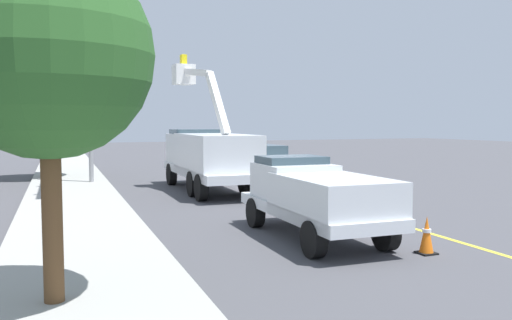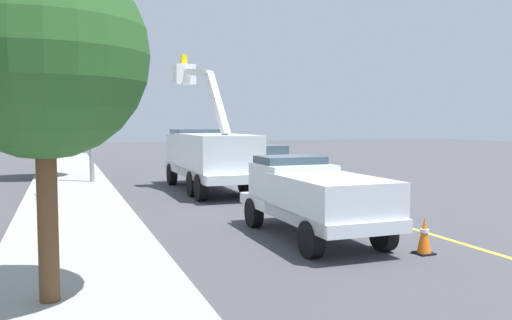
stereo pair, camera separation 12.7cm
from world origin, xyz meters
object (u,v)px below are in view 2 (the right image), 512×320
at_px(utility_bucket_truck, 208,155).
at_px(traffic_signal_mast, 92,58).
at_px(passing_minivan, 265,157).
at_px(traffic_cone_mid_rear, 264,184).
at_px(traffic_cone_leading, 424,236).
at_px(traffic_cone_trailing, 222,172).
at_px(service_pickup_truck, 313,196).
at_px(traffic_cone_mid_front, 314,202).

distance_m(utility_bucket_truck, traffic_signal_mast, 6.77).
distance_m(passing_minivan, traffic_cone_mid_rear, 9.19).
bearing_deg(traffic_cone_leading, traffic_cone_trailing, -2.67).
bearing_deg(passing_minivan, service_pickup_truck, 160.72).
xyz_separation_m(utility_bucket_truck, service_pickup_truck, (-10.30, 0.33, -0.47)).
bearing_deg(utility_bucket_truck, traffic_cone_mid_front, -168.70).
distance_m(traffic_cone_mid_front, traffic_cone_mid_rear, 5.20).
xyz_separation_m(traffic_cone_trailing, traffic_signal_mast, (-1.78, 6.65, 5.52)).
distance_m(utility_bucket_truck, passing_minivan, 8.48).
bearing_deg(service_pickup_truck, traffic_cone_mid_rear, -14.52).
relative_size(utility_bucket_truck, traffic_cone_mid_rear, 9.84).
bearing_deg(traffic_cone_mid_rear, traffic_cone_trailing, -1.82).
relative_size(service_pickup_truck, traffic_cone_mid_front, 6.79).
xyz_separation_m(traffic_cone_mid_front, traffic_cone_trailing, (11.35, -0.59, -0.03)).
bearing_deg(passing_minivan, traffic_cone_mid_front, 163.25).
xyz_separation_m(service_pickup_truck, traffic_cone_mid_rear, (8.32, -2.15, -0.70)).
relative_size(passing_minivan, traffic_signal_mast, 0.57).
bearing_deg(traffic_signal_mast, utility_bucket_truck, -117.48).
xyz_separation_m(service_pickup_truck, traffic_signal_mast, (12.71, 4.30, 4.78)).
distance_m(utility_bucket_truck, traffic_cone_leading, 12.87).
relative_size(passing_minivan, traffic_cone_trailing, 6.33).
relative_size(service_pickup_truck, passing_minivan, 1.17).
bearing_deg(traffic_cone_mid_rear, service_pickup_truck, 165.48).
relative_size(traffic_cone_leading, traffic_cone_mid_rear, 1.04).
height_order(service_pickup_truck, passing_minivan, service_pickup_truck).
height_order(traffic_cone_mid_front, traffic_signal_mast, traffic_signal_mast).
height_order(traffic_cone_mid_front, traffic_cone_mid_rear, traffic_cone_mid_rear).
relative_size(traffic_cone_leading, traffic_signal_mast, 0.10).
xyz_separation_m(service_pickup_truck, traffic_cone_leading, (-2.46, -1.56, -0.69)).
bearing_deg(traffic_cone_mid_rear, traffic_cone_leading, 176.84).
relative_size(passing_minivan, traffic_cone_mid_rear, 5.77).
height_order(traffic_cone_leading, traffic_signal_mast, traffic_signal_mast).
distance_m(passing_minivan, traffic_signal_mast, 11.97).
bearing_deg(passing_minivan, traffic_cone_mid_rear, 156.26).
height_order(utility_bucket_truck, traffic_cone_mid_rear, utility_bucket_truck).
height_order(traffic_cone_mid_rear, traffic_signal_mast, traffic_signal_mast).
height_order(service_pickup_truck, traffic_signal_mast, traffic_signal_mast).
bearing_deg(service_pickup_truck, traffic_cone_trailing, -9.22).
height_order(traffic_cone_trailing, traffic_signal_mast, traffic_signal_mast).
relative_size(service_pickup_truck, traffic_signal_mast, 0.66).
bearing_deg(traffic_signal_mast, traffic_cone_mid_front, -147.64).
xyz_separation_m(traffic_cone_mid_front, traffic_signal_mast, (9.57, 6.07, 5.49)).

